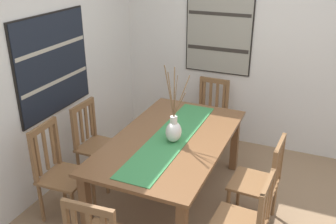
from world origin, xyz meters
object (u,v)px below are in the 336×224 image
Objects in this scene: dining_table at (171,146)px; chair_0 at (210,113)px; chair_4 at (95,142)px; chair_1 at (245,223)px; painting_on_side_wall at (219,25)px; chair_3 at (60,171)px; chair_5 at (261,181)px; centerpiece_vase at (174,130)px; painting_on_back_wall at (53,64)px.

chair_0 is at bearing -0.09° from dining_table.
chair_1 is at bearing -109.65° from chair_4.
chair_1 is (-1.93, -0.90, -0.01)m from chair_0.
painting_on_side_wall is at bearing 0.49° from dining_table.
painting_on_side_wall is (2.19, -0.88, 1.07)m from chair_3.
painting_on_side_wall is at bearing 3.19° from chair_0.
painting_on_side_wall reaches higher than chair_5.
chair_3 is (-0.57, 0.94, -0.37)m from centerpiece_vase.
chair_1 is 0.97× the size of chair_4.
chair_4 is 0.85× the size of painting_on_back_wall.
centerpiece_vase is at bearing -88.84° from painting_on_back_wall.
painting_on_side_wall is (2.21, 0.92, 1.09)m from chair_1.
chair_4 is (0.64, 0.01, -0.00)m from chair_3.
painting_on_back_wall is at bearing 75.72° from chair_1.
chair_0 is 1.00× the size of chair_1.
centerpiece_vase is 1.42m from painting_on_back_wall.
chair_4 is at bearing 150.08° from painting_on_side_wall.
painting_on_side_wall is (1.65, -1.27, 0.20)m from painting_on_back_wall.
dining_table is 1.47m from painting_on_back_wall.
chair_1 is 0.93× the size of chair_3.
chair_5 is at bearing -149.79° from painting_on_side_wall.
painting_on_side_wall is at bearing -21.89° from chair_3.
dining_table is at bearing 43.61° from centerpiece_vase.
chair_1 is 0.62m from chair_5.
dining_table is 0.92m from chair_4.
dining_table is 2.47× the size of centerpiece_vase.
painting_on_back_wall is at bearing 136.89° from chair_0.
dining_table is 1.51× the size of painting_on_side_wall.
painting_on_back_wall is (0.55, 0.39, 0.87)m from chair_3.
painting_on_back_wall is at bearing 91.16° from centerpiece_vase.
chair_3 is 0.78× the size of painting_on_side_wall.
centerpiece_vase is at bearing -58.77° from chair_3.
centerpiece_vase reaches higher than chair_3.
painting_on_back_wall is (-0.09, 0.37, 0.87)m from chair_4.
chair_0 is (1.34, 0.05, -0.38)m from centerpiece_vase.
chair_4 reaches higher than dining_table.
chair_1 is at bearing -154.95° from chair_0.
chair_0 is at bearing -176.81° from painting_on_side_wall.
chair_3 is 2.60m from painting_on_side_wall.
chair_0 is 0.82× the size of painting_on_back_wall.
centerpiece_vase reaches higher than chair_4.
chair_3 is at bearing -144.68° from painting_on_back_wall.
painting_on_side_wall reaches higher than chair_0.
painting_on_side_wall is (1.56, -0.90, 1.08)m from chair_4.
painting_on_side_wall is (1.62, 0.06, 0.70)m from centerpiece_vase.
centerpiece_vase is at bearing -136.39° from dining_table.
chair_1 is (-0.63, -0.90, -0.17)m from dining_table.
dining_table is 0.92m from chair_5.
centerpiece_vase reaches higher than chair_0.
painting_on_back_wall is (-0.08, 1.28, 0.71)m from dining_table.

